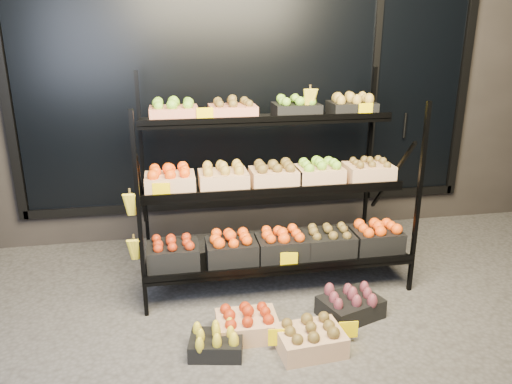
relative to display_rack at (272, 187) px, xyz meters
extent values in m
plane|color=#514F4C|center=(0.01, -0.60, -0.79)|extent=(24.00, 24.00, 0.00)
cube|color=#2D2826|center=(0.01, 2.00, 0.96)|extent=(6.00, 2.00, 3.50)
cube|color=black|center=(0.01, 0.98, 0.76)|extent=(4.20, 0.04, 2.40)
cube|color=black|center=(0.01, 0.96, -0.45)|extent=(4.30, 0.06, 0.08)
cube|color=black|center=(-2.14, 0.96, 0.76)|extent=(0.08, 0.06, 2.50)
cube|color=black|center=(2.16, 0.96, 0.76)|extent=(0.08, 0.06, 2.50)
cube|color=black|center=(1.21, 0.96, 0.76)|extent=(0.06, 0.06, 2.50)
cylinder|color=black|center=(1.56, 0.93, 0.26)|extent=(0.02, 0.02, 0.25)
cube|color=black|center=(-1.02, -0.42, -0.04)|extent=(0.03, 0.03, 1.50)
cube|color=black|center=(1.03, -0.42, -0.04)|extent=(0.03, 0.03, 1.50)
cube|color=black|center=(-1.02, 0.55, 0.04)|extent=(0.03, 0.03, 1.66)
cube|color=black|center=(1.03, 0.55, 0.04)|extent=(0.03, 0.03, 1.66)
cube|color=black|center=(0.01, -0.25, -0.52)|extent=(2.05, 0.42, 0.03)
cube|color=black|center=(0.01, -0.45, -0.49)|extent=(2.05, 0.02, 0.05)
cube|color=black|center=(0.01, 0.05, -0.02)|extent=(2.05, 0.40, 0.03)
cube|color=black|center=(0.01, -0.14, 0.01)|extent=(2.05, 0.02, 0.05)
cube|color=black|center=(0.01, 0.35, 0.48)|extent=(2.05, 0.40, 0.03)
cube|color=black|center=(0.01, 0.16, 0.51)|extent=(2.05, 0.02, 0.05)
cube|color=tan|center=(-0.73, 0.35, 0.55)|extent=(0.38, 0.28, 0.11)
ellipsoid|color=#85CB32|center=(-0.73, 0.35, 0.63)|extent=(0.32, 0.24, 0.07)
cube|color=tan|center=(-0.26, 0.35, 0.55)|extent=(0.38, 0.28, 0.11)
ellipsoid|color=brown|center=(-0.26, 0.35, 0.63)|extent=(0.32, 0.24, 0.07)
cube|color=black|center=(0.27, 0.35, 0.55)|extent=(0.38, 0.28, 0.11)
ellipsoid|color=#85CB32|center=(0.27, 0.35, 0.63)|extent=(0.32, 0.24, 0.07)
cube|color=black|center=(0.76, 0.35, 0.55)|extent=(0.38, 0.28, 0.11)
ellipsoid|color=#B28B32|center=(0.76, 0.35, 0.63)|extent=(0.32, 0.24, 0.07)
cube|color=#DCAC7F|center=(-0.79, 0.05, 0.06)|extent=(0.38, 0.28, 0.14)
ellipsoid|color=#FF560D|center=(-0.79, 0.05, 0.16)|extent=(0.32, 0.24, 0.07)
cube|color=#DCAC7F|center=(-0.38, 0.05, 0.06)|extent=(0.38, 0.28, 0.14)
ellipsoid|color=#B28B32|center=(-0.38, 0.05, 0.16)|extent=(0.32, 0.24, 0.07)
cube|color=#DCAC7F|center=(0.03, 0.05, 0.06)|extent=(0.38, 0.28, 0.14)
ellipsoid|color=brown|center=(0.03, 0.05, 0.16)|extent=(0.32, 0.24, 0.07)
cube|color=#DCAC7F|center=(0.39, 0.05, 0.06)|extent=(0.38, 0.28, 0.14)
ellipsoid|color=#85CB32|center=(0.39, 0.05, 0.16)|extent=(0.32, 0.24, 0.07)
cube|color=#DCAC7F|center=(0.82, 0.05, 0.06)|extent=(0.38, 0.28, 0.14)
ellipsoid|color=brown|center=(0.82, 0.05, 0.16)|extent=(0.32, 0.24, 0.07)
cube|color=black|center=(-0.80, -0.25, -0.42)|extent=(0.38, 0.28, 0.18)
ellipsoid|color=#B8230D|center=(-0.80, -0.25, -0.30)|extent=(0.32, 0.24, 0.07)
cube|color=black|center=(-0.37, -0.25, -0.42)|extent=(0.38, 0.28, 0.18)
ellipsoid|color=#FF560D|center=(-0.37, -0.25, -0.30)|extent=(0.32, 0.24, 0.07)
cube|color=black|center=(0.03, -0.25, -0.42)|extent=(0.38, 0.28, 0.18)
ellipsoid|color=#FF560D|center=(0.03, -0.25, -0.30)|extent=(0.32, 0.24, 0.07)
cube|color=black|center=(0.40, -0.25, -0.42)|extent=(0.38, 0.28, 0.18)
ellipsoid|color=brown|center=(0.40, -0.25, -0.30)|extent=(0.32, 0.24, 0.07)
cube|color=black|center=(0.80, -0.25, -0.42)|extent=(0.38, 0.28, 0.18)
ellipsoid|color=#FF560D|center=(0.80, -0.25, -0.30)|extent=(0.32, 0.24, 0.07)
ellipsoid|color=yellow|center=(-1.07, -0.40, 0.16)|extent=(0.14, 0.08, 0.22)
ellipsoid|color=yellow|center=(-1.07, -0.40, -0.18)|extent=(0.14, 0.08, 0.22)
ellipsoid|color=yellow|center=(0.36, 0.25, 0.74)|extent=(0.14, 0.08, 0.22)
cube|color=#FFD900|center=(-0.86, -0.10, 0.05)|extent=(0.13, 0.01, 0.12)
cube|color=#FFD900|center=(0.82, 0.20, 0.55)|extent=(0.13, 0.01, 0.12)
cube|color=#FFD900|center=(-0.50, 0.20, 0.55)|extent=(0.13, 0.01, 0.12)
cube|color=#FFD900|center=(0.05, -0.40, -0.45)|extent=(0.13, 0.01, 0.12)
cube|color=#FFD900|center=(-0.17, -1.00, -0.73)|extent=(0.13, 0.01, 0.12)
cube|color=#FFD900|center=(0.31, -1.00, -0.73)|extent=(0.13, 0.01, 0.12)
cube|color=#DCAC7F|center=(-0.34, -0.79, -0.72)|extent=(0.41, 0.30, 0.14)
ellipsoid|color=#B8230D|center=(-0.34, -0.79, -0.62)|extent=(0.35, 0.26, 0.07)
cube|color=black|center=(-0.56, -0.95, -0.73)|extent=(0.38, 0.31, 0.12)
ellipsoid|color=yellow|center=(-0.56, -0.95, -0.64)|extent=(0.32, 0.26, 0.07)
cube|color=#DCAC7F|center=(0.04, -1.03, -0.72)|extent=(0.44, 0.34, 0.14)
ellipsoid|color=brown|center=(0.04, -1.03, -0.61)|extent=(0.37, 0.29, 0.07)
cube|color=black|center=(0.44, -0.69, -0.72)|extent=(0.49, 0.43, 0.14)
ellipsoid|color=brown|center=(0.44, -0.69, -0.61)|extent=(0.41, 0.36, 0.07)
camera|label=1|loc=(-0.80, -3.67, 1.22)|focal=35.00mm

